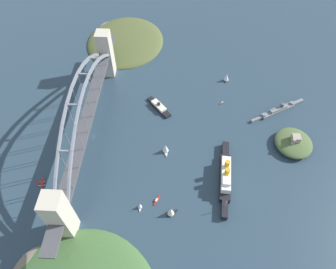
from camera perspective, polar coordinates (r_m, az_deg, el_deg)
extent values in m
plane|color=#283D4C|center=(330.27, -13.84, -0.32)|extent=(1400.00, 1400.00, 0.00)
cube|color=beige|center=(380.21, -11.59, 14.60)|extent=(16.22, 15.38, 57.94)
cube|color=beige|center=(257.89, -19.66, -14.31)|extent=(16.22, 15.38, 57.94)
cube|color=#47474C|center=(306.97, -14.94, 3.26)|extent=(186.79, 12.20, 2.40)
cube|color=#47474C|center=(394.70, -11.12, 16.64)|extent=(24.00, 12.20, 2.40)
cube|color=#47474C|center=(249.52, -21.04, -18.25)|extent=(24.00, 12.20, 2.40)
cube|color=gray|center=(365.50, -13.08, 14.40)|extent=(21.36, 1.80, 16.58)
cube|color=gray|center=(343.31, -14.09, 14.03)|extent=(21.05, 1.80, 13.67)
cube|color=gray|center=(323.10, -15.12, 13.18)|extent=(20.67, 1.80, 10.74)
cube|color=gray|center=(304.98, -16.14, 11.77)|extent=(20.23, 1.80, 7.77)
cube|color=gray|center=(289.15, -17.14, 9.72)|extent=(19.74, 1.80, 4.74)
cube|color=gray|center=(275.88, -18.08, 6.97)|extent=(19.74, 1.80, 4.74)
cube|color=gray|center=(265.58, -18.92, 3.51)|extent=(20.23, 1.80, 7.77)
cube|color=gray|center=(258.70, -19.63, -0.64)|extent=(20.67, 1.80, 10.74)
cube|color=gray|center=(255.74, -20.19, -5.38)|extent=(21.05, 1.80, 13.67)
cube|color=gray|center=(257.19, -20.58, -10.52)|extent=(21.36, 1.80, 16.58)
cube|color=gray|center=(362.83, -11.35, 14.44)|extent=(21.36, 1.80, 16.58)
cube|color=gray|center=(340.46, -12.26, 14.08)|extent=(21.05, 1.80, 13.67)
cube|color=gray|center=(320.07, -13.19, 13.23)|extent=(20.67, 1.80, 10.74)
cube|color=gray|center=(301.77, -14.12, 11.81)|extent=(20.23, 1.80, 7.77)
cube|color=gray|center=(285.76, -15.03, 9.74)|extent=(19.74, 1.80, 4.74)
cube|color=gray|center=(272.33, -15.89, 6.97)|extent=(19.74, 1.80, 4.74)
cube|color=gray|center=(261.89, -16.67, 3.46)|extent=(20.23, 1.80, 7.77)
cube|color=gray|center=(254.90, -17.34, -0.75)|extent=(20.67, 1.80, 10.74)
cube|color=gray|center=(251.91, -17.87, -5.56)|extent=(21.05, 1.80, 13.67)
cube|color=gray|center=(253.37, -18.24, -10.78)|extent=(21.36, 1.80, 16.58)
cube|color=gray|center=(375.76, -11.76, 14.49)|extent=(1.40, 10.98, 1.40)
cube|color=gray|center=(331.21, -13.68, 13.75)|extent=(1.40, 10.98, 1.40)
cube|color=gray|center=(294.82, -15.64, 10.90)|extent=(1.40, 10.98, 1.40)
cube|color=gray|center=(268.20, -17.43, 5.38)|extent=(1.40, 10.98, 1.40)
cube|color=gray|center=(254.43, -18.81, -2.97)|extent=(1.40, 10.98, 1.40)
cube|color=gray|center=(257.41, -19.56, -13.29)|extent=(1.40, 10.98, 1.40)
cylinder|color=gray|center=(357.73, -13.40, 13.52)|extent=(0.56, 0.56, 12.78)
cylinder|color=gray|center=(355.00, -11.64, 13.55)|extent=(0.56, 0.56, 12.78)
cylinder|color=gray|center=(339.87, -14.21, 12.17)|extent=(0.56, 0.56, 23.66)
cylinder|color=gray|center=(337.00, -12.38, 12.20)|extent=(0.56, 0.56, 23.66)
cylinder|color=gray|center=(323.28, -15.05, 10.47)|extent=(0.56, 0.56, 31.43)
cylinder|color=gray|center=(320.25, -13.14, 10.49)|extent=(0.56, 0.56, 31.43)
cylinder|color=gray|center=(308.10, -15.90, 8.37)|extent=(0.56, 0.56, 36.09)
cylinder|color=gray|center=(304.92, -13.91, 8.37)|extent=(0.56, 0.56, 36.09)
cylinder|color=gray|center=(294.51, -16.76, 5.85)|extent=(0.56, 0.56, 37.64)
cylinder|color=gray|center=(291.19, -14.70, 5.83)|extent=(0.56, 0.56, 37.64)
cylinder|color=gray|center=(282.73, -17.62, 2.88)|extent=(0.56, 0.56, 36.09)
cylinder|color=gray|center=(279.27, -15.49, 2.83)|extent=(0.56, 0.56, 36.09)
cylinder|color=gray|center=(273.01, -18.46, -0.54)|extent=(0.56, 0.56, 31.43)
cylinder|color=gray|center=(269.42, -16.27, -0.63)|extent=(0.56, 0.56, 31.43)
cylinder|color=gray|center=(265.62, -19.27, -4.38)|extent=(0.56, 0.56, 23.66)
cylinder|color=gray|center=(261.92, -17.02, -4.53)|extent=(0.56, 0.56, 23.66)
cylinder|color=gray|center=(260.81, -20.04, -8.59)|extent=(0.56, 0.56, 12.78)
cylinder|color=gray|center=(257.05, -17.74, -8.81)|extent=(0.56, 0.56, 12.78)
ellipsoid|color=#4C562D|center=(447.67, -8.00, 16.90)|extent=(121.21, 105.64, 17.65)
ellipsoid|color=#756B5B|center=(475.59, -11.17, 18.73)|extent=(42.42, 31.69, 9.71)
cube|color=black|center=(293.97, 10.66, -8.00)|extent=(49.52, 13.70, 6.18)
cube|color=black|center=(278.74, 10.56, -13.77)|extent=(16.68, 6.69, 6.18)
cube|color=black|center=(311.87, 10.74, -2.85)|extent=(16.76, 7.77, 6.18)
cube|color=white|center=(288.56, 10.84, -7.37)|extent=(37.22, 11.25, 6.56)
cube|color=white|center=(279.26, 10.97, -8.62)|extent=(8.63, 8.00, 3.20)
cylinder|color=gold|center=(281.42, 11.06, -6.92)|extent=(4.43, 4.43, 8.12)
cylinder|color=gold|center=(285.85, 11.08, -5.51)|extent=(4.43, 4.43, 8.12)
cylinder|color=tan|center=(272.38, 10.82, -12.68)|extent=(0.50, 0.50, 10.00)
cube|color=slate|center=(363.87, 19.90, 4.26)|extent=(27.10, 41.01, 3.29)
cube|color=slate|center=(347.52, 16.33, 2.76)|extent=(9.68, 14.04, 3.29)
cube|color=slate|center=(381.72, 23.17, 5.61)|extent=(10.18, 14.32, 3.29)
cube|color=slate|center=(361.81, 20.03, 4.57)|extent=(15.22, 21.45, 2.69)
cylinder|color=slate|center=(350.50, 17.59, 3.54)|extent=(4.48, 4.48, 2.20)
cylinder|color=slate|center=(374.16, 22.30, 5.49)|extent=(4.48, 4.48, 2.20)
cylinder|color=slate|center=(357.47, 20.31, 5.26)|extent=(0.60, 0.60, 10.00)
cylinder|color=#4C4C51|center=(362.00, 20.70, 5.16)|extent=(3.52, 3.52, 4.40)
cube|color=black|center=(346.53, -1.74, 5.18)|extent=(22.74, 21.03, 2.64)
cube|color=black|center=(355.18, -3.16, 6.57)|extent=(9.62, 9.45, 2.64)
cube|color=black|center=(338.33, -0.25, 3.71)|extent=(10.40, 10.38, 2.64)
cube|color=beige|center=(344.63, -1.75, 5.48)|extent=(20.47, 18.83, 2.59)
cylinder|color=black|center=(342.83, -1.76, 5.77)|extent=(3.47, 3.47, 2.40)
ellipsoid|color=#4C6038|center=(334.97, 22.52, -1.45)|extent=(40.01, 37.81, 9.63)
cube|color=#9E937F|center=(329.90, 22.88, -0.74)|extent=(8.00, 8.00, 7.97)
cylinder|color=gray|center=(325.77, 22.48, -1.30)|extent=(3.60, 3.60, 8.77)
cylinder|color=#B7B7B2|center=(313.19, -22.57, -8.27)|extent=(2.04, 6.46, 0.90)
cylinder|color=#B7B7B2|center=(311.51, -22.64, -8.81)|extent=(2.04, 6.46, 0.90)
cylinder|color=navy|center=(312.37, -22.63, -8.18)|extent=(0.14, 0.14, 1.14)
cylinder|color=navy|center=(310.68, -22.70, -8.72)|extent=(0.14, 0.14, 1.14)
ellipsoid|color=#B21E19|center=(310.57, -22.73, -8.34)|extent=(2.67, 8.30, 1.21)
cylinder|color=navy|center=(309.41, -22.08, -8.30)|extent=(1.27, 0.99, 1.15)
cube|color=#B21E19|center=(309.83, -22.58, -8.28)|extent=(11.17, 3.67, 0.20)
cube|color=#B21E19|center=(311.65, -23.37, -8.36)|extent=(4.33, 1.84, 0.12)
cube|color=navy|center=(310.66, -23.44, -8.25)|extent=(0.32, 1.10, 1.50)
cube|color=brown|center=(357.56, 10.08, 5.86)|extent=(3.63, 4.22, 0.82)
cube|color=brown|center=(356.06, 9.73, 5.68)|extent=(1.44, 1.58, 0.82)
cube|color=brown|center=(359.08, 10.43, 6.04)|extent=(1.55, 1.67, 0.82)
cube|color=beige|center=(357.22, 10.17, 5.99)|extent=(2.13, 2.35, 0.94)
cube|color=silver|center=(278.94, -5.28, -13.64)|extent=(4.11, 1.65, 0.93)
cube|color=silver|center=(277.84, -5.34, -14.15)|extent=(1.37, 0.74, 0.93)
cube|color=silver|center=(280.07, -5.22, -13.13)|extent=(1.37, 0.89, 0.93)
cylinder|color=tan|center=(275.60, -5.34, -13.40)|extent=(0.16, 0.16, 6.14)
cone|color=white|center=(276.37, -5.31, -13.20)|extent=(3.77, 3.77, 4.91)
cube|color=black|center=(275.95, 0.78, -14.54)|extent=(6.43, 7.21, 1.07)
cube|color=black|center=(276.97, 1.56, -14.10)|extent=(2.45, 2.62, 1.07)
cube|color=black|center=(275.00, -0.01, -14.99)|extent=(2.69, 2.79, 1.07)
cylinder|color=tan|center=(270.70, 0.89, -13.99)|extent=(0.16, 0.16, 10.68)
cone|color=silver|center=(270.75, 0.54, -14.24)|extent=(8.37, 8.37, 8.54)
cube|color=#B2231E|center=(281.50, -2.08, -12.16)|extent=(7.03, 4.72, 0.96)
cube|color=#B2231E|center=(283.21, -1.65, -11.43)|extent=(2.53, 2.01, 0.96)
cube|color=#B2231E|center=(279.85, -2.52, -12.89)|extent=(2.63, 2.23, 0.96)
cube|color=beige|center=(280.22, -2.17, -12.20)|extent=(3.78, 2.96, 1.19)
cube|color=silver|center=(307.81, -0.40, -3.36)|extent=(6.92, 3.87, 1.09)
cube|color=silver|center=(305.36, -0.30, -4.02)|extent=(2.37, 1.60, 1.09)
cube|color=silver|center=(310.29, -0.51, -2.70)|extent=(2.41, 1.84, 1.09)
cylinder|color=tan|center=(302.41, -0.40, -2.77)|extent=(0.16, 0.16, 11.34)
cone|color=white|center=(303.96, -0.44, -2.54)|extent=(7.00, 7.00, 9.07)
cube|color=black|center=(387.78, 10.90, 10.10)|extent=(7.16, 4.84, 0.89)
cube|color=black|center=(391.09, 11.07, 10.50)|extent=(2.49, 1.93, 0.89)
cube|color=black|center=(384.49, 10.73, 9.71)|extent=(2.58, 2.17, 0.89)
cylinder|color=tan|center=(384.51, 11.05, 10.78)|extent=(0.16, 0.16, 10.49)
cone|color=white|center=(383.39, 10.96, 10.55)|extent=(7.68, 7.68, 8.40)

